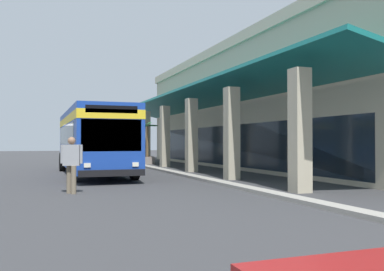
{
  "coord_description": "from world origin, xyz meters",
  "views": [
    {
      "loc": [
        22.99,
        -2.0,
        1.59
      ],
      "look_at": [
        2.63,
        5.48,
        1.93
      ],
      "focal_mm": 39.93,
      "sensor_mm": 36.0,
      "label": 1
    }
  ],
  "objects": [
    {
      "name": "ground",
      "position": [
        0.0,
        8.0,
        0.0
      ],
      "size": [
        120.0,
        120.0,
        0.0
      ],
      "primitive_type": "plane",
      "color": "#38383A"
    },
    {
      "name": "potted_palm",
      "position": [
        -7.31,
        5.65,
        0.69
      ],
      "size": [
        1.77,
        1.8,
        3.05
      ],
      "color": "gray",
      "rests_on": "ground"
    },
    {
      "name": "pedestrian",
      "position": [
        9.33,
        -0.96,
        0.99
      ],
      "size": [
        0.4,
        0.65,
        1.75
      ],
      "color": "#726651",
      "rests_on": "ground"
    },
    {
      "name": "plaza_building",
      "position": [
        -1.0,
        14.21,
        3.88
      ],
      "size": [
        30.3,
        14.36,
        7.75
      ],
      "color": "#B2A88E",
      "rests_on": "ground"
    },
    {
      "name": "curb_strip",
      "position": [
        -1.0,
        4.59,
        0.06
      ],
      "size": [
        36.0,
        0.5,
        0.12
      ],
      "primitive_type": "cube",
      "color": "#9E998E",
      "rests_on": "ground"
    },
    {
      "name": "transit_bus",
      "position": [
        1.53,
        0.66,
        1.85
      ],
      "size": [
        11.21,
        2.85,
        3.34
      ],
      "color": "#193D9E",
      "rests_on": "ground"
    }
  ]
}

